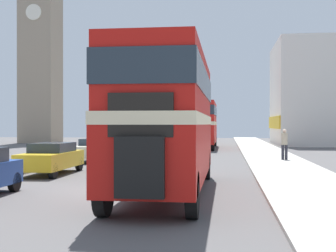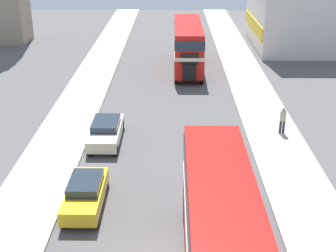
{
  "view_description": "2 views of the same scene",
  "coord_description": "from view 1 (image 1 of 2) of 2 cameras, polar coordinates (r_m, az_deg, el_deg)",
  "views": [
    {
      "loc": [
        3.84,
        -15.28,
        2.22
      ],
      "look_at": [
        1.99,
        -0.39,
        2.16
      ],
      "focal_mm": 50.0,
      "sensor_mm": 36.0,
      "label": 1
    },
    {
      "loc": [
        0.27,
        -14.41,
        12.48
      ],
      "look_at": [
        0.0,
        11.87,
        1.07
      ],
      "focal_mm": 50.0,
      "sensor_mm": 36.0,
      "label": 2
    }
  ],
  "objects": [
    {
      "name": "pedestrian_walking",
      "position": [
        28.49,
        14.01,
        -1.95
      ],
      "size": [
        0.37,
        0.37,
        1.81
      ],
      "color": "#282833",
      "rests_on": "sidewalk_right"
    },
    {
      "name": "car_parked_far",
      "position": [
        28.25,
        -8.69,
        -2.82
      ],
      "size": [
        1.8,
        4.62,
        1.35
      ],
      "color": "beige",
      "rests_on": "ground_plane"
    },
    {
      "name": "double_decker_bus",
      "position": [
        14.99,
        -0.01,
        1.63
      ],
      "size": [
        2.45,
        9.97,
        4.34
      ],
      "color": "#B2140F",
      "rests_on": "ground_plane"
    },
    {
      "name": "ground_plane",
      "position": [
        15.91,
        -7.01,
        -7.8
      ],
      "size": [
        120.0,
        120.0,
        0.0
      ],
      "primitive_type": "plane",
      "color": "#565454"
    },
    {
      "name": "bus_distant",
      "position": [
        43.01,
        4.18,
        0.62
      ],
      "size": [
        2.48,
        10.47,
        4.2
      ],
      "color": "red",
      "rests_on": "ground_plane"
    },
    {
      "name": "church_tower",
      "position": [
        59.86,
        -15.26,
        13.84
      ],
      "size": [
        4.32,
        4.32,
        31.86
      ],
      "color": "gray",
      "rests_on": "ground_plane"
    },
    {
      "name": "car_parked_mid",
      "position": [
        21.38,
        -14.02,
        -3.78
      ],
      "size": [
        1.67,
        4.27,
        1.39
      ],
      "color": "gold",
      "rests_on": "ground_plane"
    },
    {
      "name": "sidewalk_right",
      "position": [
        15.7,
        17.87,
        -7.69
      ],
      "size": [
        3.5,
        120.0,
        0.12
      ],
      "color": "#B7B2A8",
      "rests_on": "ground_plane"
    }
  ]
}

